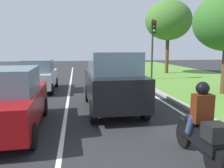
# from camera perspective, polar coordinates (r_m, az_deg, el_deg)

# --- Properties ---
(ground_plane) EXTENTS (60.00, 60.00, 0.00)m
(ground_plane) POSITION_cam_1_polar(r_m,az_deg,el_deg) (13.49, -7.54, -1.45)
(ground_plane) COLOR #262628
(lane_line_center) EXTENTS (0.12, 32.00, 0.01)m
(lane_line_center) POSITION_cam_1_polar(r_m,az_deg,el_deg) (13.50, -10.52, -1.51)
(lane_line_center) COLOR silver
(lane_line_center) RESTS_ON ground
(lane_line_right_edge) EXTENTS (0.12, 32.00, 0.01)m
(lane_line_right_edge) POSITION_cam_1_polar(r_m,az_deg,el_deg) (14.04, 7.31, -1.03)
(lane_line_right_edge) COLOR silver
(lane_line_right_edge) RESTS_ON ground
(grass_verge_right) EXTENTS (9.00, 48.00, 0.06)m
(grass_verge_right) POSITION_cam_1_polar(r_m,az_deg,el_deg) (16.09, 24.32, -0.38)
(grass_verge_right) COLOR #548433
(grass_verge_right) RESTS_ON ground
(curb_right) EXTENTS (0.24, 48.00, 0.12)m
(curb_right) POSITION_cam_1_polar(r_m,az_deg,el_deg) (14.17, 9.26, -0.74)
(curb_right) COLOR #9E9B93
(curb_right) RESTS_ON ground
(car_suv_ahead) EXTENTS (2.00, 4.52, 2.28)m
(car_suv_ahead) POSITION_cam_1_polar(r_m,az_deg,el_deg) (8.95, 0.08, 0.88)
(car_suv_ahead) COLOR black
(car_suv_ahead) RESTS_ON ground
(car_sedan_left_lane) EXTENTS (1.94, 4.35, 1.86)m
(car_sedan_left_lane) POSITION_cam_1_polar(r_m,az_deg,el_deg) (7.32, -24.28, -3.72)
(car_sedan_left_lane) COLOR maroon
(car_sedan_left_lane) RESTS_ON ground
(car_hatchback_far) EXTENTS (1.76, 3.72, 1.78)m
(car_hatchback_far) POSITION_cam_1_polar(r_m,az_deg,el_deg) (13.48, -17.60, 1.99)
(car_hatchback_far) COLOR #B7BABF
(car_hatchback_far) RESTS_ON ground
(motorcycle) EXTENTS (0.40, 1.90, 1.01)m
(motorcycle) POSITION_cam_1_polar(r_m,az_deg,el_deg) (5.33, 21.19, -12.05)
(motorcycle) COLOR black
(motorcycle) RESTS_ON ground
(rider_person) EXTENTS (0.50, 0.40, 1.16)m
(rider_person) POSITION_cam_1_polar(r_m,az_deg,el_deg) (5.19, 21.30, -5.46)
(rider_person) COLOR #4C1E0C
(rider_person) RESTS_ON ground
(traffic_light_near_right) EXTENTS (0.32, 0.50, 4.49)m
(traffic_light_near_right) POSITION_cam_1_polar(r_m,az_deg,el_deg) (17.51, 10.14, 11.08)
(traffic_light_near_right) COLOR #2D2D2D
(traffic_light_near_right) RESTS_ON ground
(tree_roadside_far) EXTENTS (4.21, 4.21, 6.69)m
(tree_roadside_far) POSITION_cam_1_polar(r_m,az_deg,el_deg) (22.38, 13.80, 15.04)
(tree_roadside_far) COLOR #4C331E
(tree_roadside_far) RESTS_ON ground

